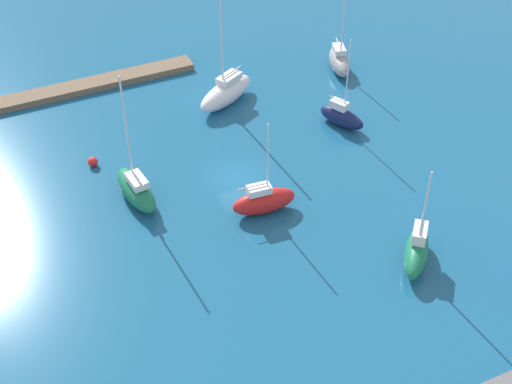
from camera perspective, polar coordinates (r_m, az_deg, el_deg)
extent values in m
plane|color=#19567F|center=(61.71, -1.57, 1.11)|extent=(160.00, 160.00, 0.00)
cube|color=brown|center=(75.11, -12.35, 8.23)|extent=(20.02, 2.19, 0.67)
ellipsoid|color=#19724C|center=(59.64, -9.31, 0.15)|extent=(2.69, 6.17, 2.01)
cube|color=silver|center=(58.47, -9.26, 0.88)|extent=(1.45, 2.28, 0.61)
cylinder|color=silver|center=(56.46, -10.04, 4.77)|extent=(0.14, 0.14, 9.39)
cylinder|color=silver|center=(57.94, -9.17, 1.06)|extent=(0.37, 2.21, 0.11)
ellipsoid|color=red|center=(57.76, 0.63, -0.74)|extent=(5.32, 2.22, 2.05)
cube|color=silver|center=(56.79, 0.24, 0.19)|extent=(1.95, 1.22, 0.62)
cylinder|color=silver|center=(55.20, 0.91, 2.62)|extent=(0.12, 0.12, 6.31)
cylinder|color=silver|center=(56.35, -0.29, 0.43)|extent=(2.47, 0.32, 0.10)
ellipsoid|color=white|center=(70.53, -2.37, 7.69)|extent=(7.21, 5.23, 2.22)
cube|color=silver|center=(70.16, -2.11, 8.86)|extent=(2.84, 2.34, 0.59)
cylinder|color=silver|center=(67.04, -2.71, 12.30)|extent=(0.17, 0.17, 10.86)
cylinder|color=silver|center=(70.22, -1.89, 9.32)|extent=(2.44, 1.39, 0.13)
ellipsoid|color=#141E4C|center=(67.91, 6.68, 5.78)|extent=(3.36, 4.79, 1.72)
cube|color=silver|center=(67.40, 6.49, 6.76)|extent=(1.53, 1.88, 0.74)
cylinder|color=silver|center=(65.46, 7.14, 8.91)|extent=(0.11, 0.11, 7.12)
cylinder|color=silver|center=(67.23, 6.35, 7.21)|extent=(0.83, 1.57, 0.09)
ellipsoid|color=gray|center=(76.37, 6.48, 10.02)|extent=(3.29, 5.58, 1.86)
cube|color=silver|center=(76.13, 6.48, 10.98)|extent=(1.60, 2.14, 0.59)
cylinder|color=silver|center=(74.16, 6.77, 12.73)|extent=(0.13, 0.13, 6.53)
cylinder|color=silver|center=(76.30, 6.43, 11.43)|extent=(0.76, 2.18, 0.10)
ellipsoid|color=#19724C|center=(54.76, 12.35, -4.60)|extent=(4.78, 5.18, 2.12)
cube|color=silver|center=(54.06, 12.63, -3.14)|extent=(2.02, 2.12, 0.92)
cylinder|color=silver|center=(51.67, 12.98, -1.34)|extent=(0.13, 0.13, 6.60)
cylinder|color=silver|center=(53.95, 12.76, -2.39)|extent=(1.51, 1.73, 0.10)
sphere|color=red|center=(64.28, -12.58, 2.31)|extent=(0.85, 0.85, 0.85)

